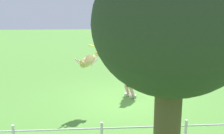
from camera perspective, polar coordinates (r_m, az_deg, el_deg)
name	(u,v)px	position (r m, az deg, el deg)	size (l,w,h in m)	color
ground_plane	(124,101)	(9.70, 2.55, -7.25)	(60.00, 60.00, 0.00)	#4E8534
person	(131,79)	(10.00, 3.97, -2.46)	(0.54, 0.71, 1.29)	silver
dog	(89,61)	(8.76, -4.92, 1.37)	(0.89, 0.67, 0.58)	tan
frisbee_flying	(92,46)	(8.87, -4.23, 4.50)	(0.23, 0.23, 0.02)	yellow
frisbee_held	(128,84)	(9.66, 3.49, -3.55)	(0.23, 0.23, 0.02)	yellow
tree_center_back	(172,28)	(4.52, 12.51, 8.11)	(2.62, 2.62, 4.23)	brown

